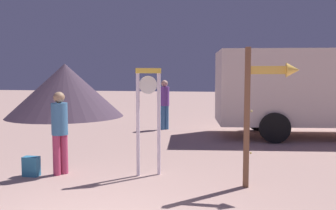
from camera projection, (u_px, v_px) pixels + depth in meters
standing_clock at (148, 110)px, 6.86m from camera, size 0.49×0.28×2.13m
arrow_sign at (264, 98)px, 6.03m from camera, size 0.91×0.25×2.48m
person_near_clock at (60, 129)px, 6.94m from camera, size 0.32×0.32×1.66m
backpack at (31, 166)px, 6.88m from camera, size 0.31×0.22×0.39m
person_distant at (165, 102)px, 12.82m from camera, size 0.35×0.35×1.83m
box_truck_near at (317, 89)px, 11.27m from camera, size 7.05×3.35×2.79m
dome_tent at (65, 90)px, 16.91m from camera, size 5.58×5.58×2.57m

